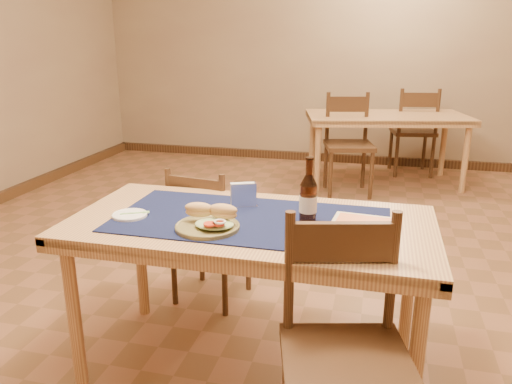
% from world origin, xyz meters
% --- Properties ---
extents(room, '(6.04, 7.04, 2.84)m').
position_xyz_m(room, '(0.00, 0.00, 1.40)').
color(room, brown).
rests_on(room, ground).
extents(main_table, '(1.60, 0.80, 0.75)m').
position_xyz_m(main_table, '(0.00, -0.80, 0.67)').
color(main_table, tan).
rests_on(main_table, ground).
extents(placemat, '(1.20, 0.60, 0.01)m').
position_xyz_m(placemat, '(0.00, -0.80, 0.75)').
color(placemat, '#10183C').
rests_on(placemat, main_table).
extents(baseboard, '(6.00, 7.00, 0.10)m').
position_xyz_m(baseboard, '(0.00, 0.00, 0.05)').
color(baseboard, '#472E19').
rests_on(baseboard, ground).
extents(back_table, '(1.78, 1.16, 0.75)m').
position_xyz_m(back_table, '(0.59, 2.61, 0.67)').
color(back_table, tan).
rests_on(back_table, ground).
extents(chair_main_far, '(0.44, 0.44, 0.84)m').
position_xyz_m(chair_main_far, '(-0.40, -0.24, 0.44)').
color(chair_main_far, '#472E19').
rests_on(chair_main_far, ground).
extents(chair_main_near, '(0.53, 0.53, 0.94)m').
position_xyz_m(chair_main_near, '(0.46, -1.29, 0.49)').
color(chair_main_near, '#472E19').
rests_on(chair_main_near, ground).
extents(chair_back_near, '(0.55, 0.55, 1.00)m').
position_xyz_m(chair_back_near, '(0.23, 2.19, 0.52)').
color(chair_back_near, '#472E19').
rests_on(chair_back_near, ground).
extents(chair_back_far, '(0.53, 0.53, 1.00)m').
position_xyz_m(chair_back_far, '(0.90, 3.08, 0.52)').
color(chair_back_far, '#472E19').
rests_on(chair_back_far, ground).
extents(sandwich_plate, '(0.27, 0.27, 0.10)m').
position_xyz_m(sandwich_plate, '(-0.14, -0.96, 0.78)').
color(sandwich_plate, olive).
rests_on(sandwich_plate, placemat).
extents(side_plate, '(0.16, 0.16, 0.01)m').
position_xyz_m(side_plate, '(-0.53, -0.90, 0.76)').
color(side_plate, white).
rests_on(side_plate, placemat).
extents(fork, '(0.12, 0.07, 0.00)m').
position_xyz_m(fork, '(-0.51, -0.88, 0.77)').
color(fork, '#93D675').
rests_on(fork, side_plate).
extents(beer_bottle, '(0.08, 0.08, 0.29)m').
position_xyz_m(beer_bottle, '(0.25, -0.78, 0.86)').
color(beer_bottle, '#411B0B').
rests_on(beer_bottle, placemat).
extents(napkin_holder, '(0.14, 0.09, 0.11)m').
position_xyz_m(napkin_holder, '(-0.08, -0.64, 0.81)').
color(napkin_holder, white).
rests_on(napkin_holder, placemat).
extents(menu_card, '(0.28, 0.22, 0.01)m').
position_xyz_m(menu_card, '(0.48, -0.72, 0.76)').
color(menu_card, beige).
rests_on(menu_card, placemat).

